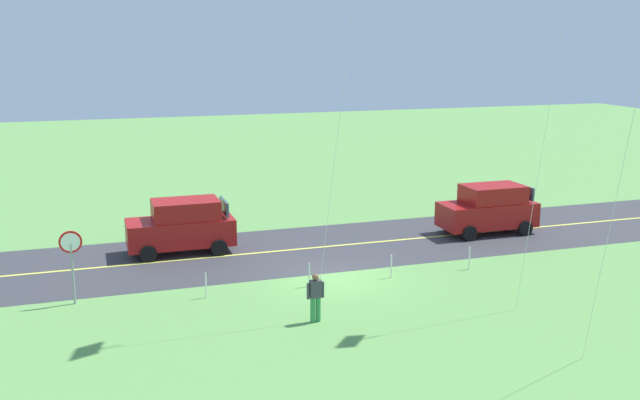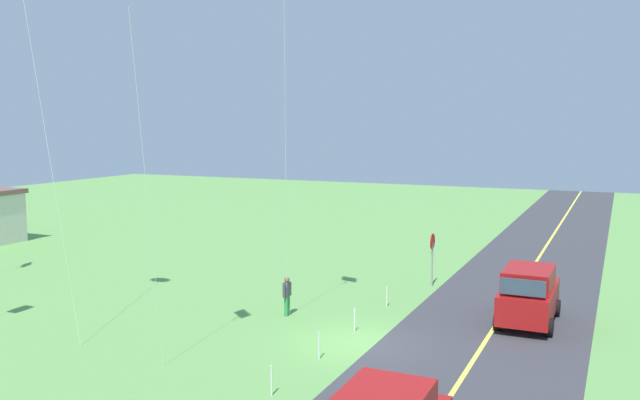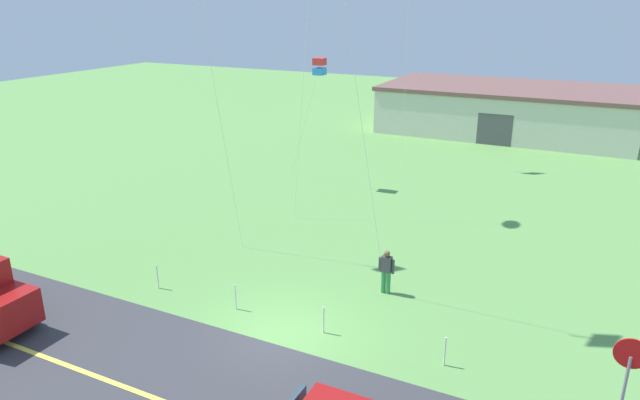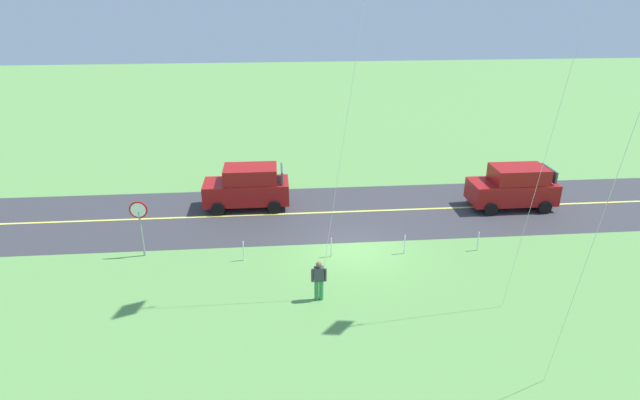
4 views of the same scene
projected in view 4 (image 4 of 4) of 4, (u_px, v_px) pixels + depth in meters
name	position (u px, v px, depth m)	size (l,w,h in m)	color
ground_plane	(355.00, 249.00, 23.40)	(120.00, 120.00, 0.10)	#60994C
asphalt_road	(344.00, 212.00, 27.06)	(120.00, 7.00, 0.00)	#38383D
road_centre_stripe	(344.00, 212.00, 27.06)	(120.00, 0.16, 0.00)	#E5E04C
car_suv_foreground	(248.00, 187.00, 27.22)	(4.40, 2.12, 2.24)	maroon
car_parked_west_near	(514.00, 187.00, 27.21)	(4.40, 2.12, 2.24)	maroon
stop_sign	(139.00, 218.00, 22.03)	(0.76, 0.08, 2.56)	gray
person_adult_near	(319.00, 279.00, 19.24)	(0.58, 0.22, 1.60)	#338C4C
fence_post_0	(478.00, 241.00, 23.00)	(0.05, 0.05, 0.90)	silver
fence_post_1	(405.00, 244.00, 22.73)	(0.05, 0.05, 0.90)	silver
fence_post_2	(331.00, 247.00, 22.47)	(0.05, 0.05, 0.90)	silver
fence_post_3	(244.00, 251.00, 22.17)	(0.05, 0.05, 0.90)	silver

